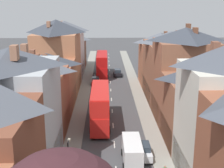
{
  "coord_description": "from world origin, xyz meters",
  "views": [
    {
      "loc": [
        -1.06,
        -16.85,
        17.09
      ],
      "look_at": [
        0.25,
        42.66,
        1.05
      ],
      "focal_mm": 50.0,
      "sensor_mm": 36.0,
      "label": 1
    }
  ],
  "objects_px": {
    "delivery_van": "(132,150)",
    "street_lamp": "(69,166)",
    "double_decker_bus_lead": "(100,106)",
    "car_near_silver": "(143,150)",
    "car_parked_left_a": "(96,81)",
    "double_decker_bus_mid_street": "(102,64)",
    "car_parked_right_a": "(118,72)"
  },
  "relations": [
    {
      "from": "car_parked_left_a",
      "to": "car_near_silver",
      "type": "bearing_deg",
      "value": -78.91
    },
    {
      "from": "car_near_silver",
      "to": "car_parked_right_a",
      "type": "distance_m",
      "value": 39.09
    },
    {
      "from": "double_decker_bus_mid_street",
      "to": "car_parked_right_a",
      "type": "relative_size",
      "value": 2.55
    },
    {
      "from": "car_parked_left_a",
      "to": "delivery_van",
      "type": "relative_size",
      "value": 0.74
    },
    {
      "from": "double_decker_bus_mid_street",
      "to": "street_lamp",
      "type": "bearing_deg",
      "value": -93.02
    },
    {
      "from": "car_near_silver",
      "to": "street_lamp",
      "type": "distance_m",
      "value": 10.69
    },
    {
      "from": "car_near_silver",
      "to": "street_lamp",
      "type": "xyz_separation_m",
      "value": [
        -7.35,
        -7.39,
        2.39
      ]
    },
    {
      "from": "car_parked_right_a",
      "to": "street_lamp",
      "type": "height_order",
      "value": "street_lamp"
    },
    {
      "from": "delivery_van",
      "to": "street_lamp",
      "type": "height_order",
      "value": "street_lamp"
    },
    {
      "from": "car_parked_right_a",
      "to": "car_near_silver",
      "type": "bearing_deg",
      "value": -88.09
    },
    {
      "from": "car_parked_left_a",
      "to": "street_lamp",
      "type": "xyz_separation_m",
      "value": [
        -1.15,
        -39.01,
        2.44
      ]
    },
    {
      "from": "car_near_silver",
      "to": "street_lamp",
      "type": "height_order",
      "value": "street_lamp"
    },
    {
      "from": "delivery_van",
      "to": "street_lamp",
      "type": "bearing_deg",
      "value": -133.22
    },
    {
      "from": "double_decker_bus_lead",
      "to": "delivery_van",
      "type": "xyz_separation_m",
      "value": [
        3.61,
        -10.51,
        -1.48
      ]
    },
    {
      "from": "car_parked_left_a",
      "to": "street_lamp",
      "type": "bearing_deg",
      "value": -91.69
    },
    {
      "from": "street_lamp",
      "to": "car_parked_right_a",
      "type": "bearing_deg",
      "value": 82.58
    },
    {
      "from": "double_decker_bus_mid_street",
      "to": "street_lamp",
      "type": "relative_size",
      "value": 1.96
    },
    {
      "from": "car_parked_left_a",
      "to": "street_lamp",
      "type": "distance_m",
      "value": 39.1
    },
    {
      "from": "car_parked_right_a",
      "to": "delivery_van",
      "type": "bearing_deg",
      "value": -90.0
    },
    {
      "from": "double_decker_bus_lead",
      "to": "double_decker_bus_mid_street",
      "type": "height_order",
      "value": "same"
    },
    {
      "from": "double_decker_bus_lead",
      "to": "street_lamp",
      "type": "bearing_deg",
      "value": -98.2
    },
    {
      "from": "double_decker_bus_lead",
      "to": "car_parked_left_a",
      "type": "height_order",
      "value": "double_decker_bus_lead"
    },
    {
      "from": "double_decker_bus_lead",
      "to": "car_near_silver",
      "type": "relative_size",
      "value": 2.7
    },
    {
      "from": "double_decker_bus_mid_street",
      "to": "car_parked_left_a",
      "type": "height_order",
      "value": "double_decker_bus_mid_street"
    },
    {
      "from": "car_parked_left_a",
      "to": "street_lamp",
      "type": "height_order",
      "value": "street_lamp"
    },
    {
      "from": "street_lamp",
      "to": "delivery_van",
      "type": "bearing_deg",
      "value": 46.78
    },
    {
      "from": "car_near_silver",
      "to": "delivery_van",
      "type": "distance_m",
      "value": 1.68
    },
    {
      "from": "double_decker_bus_lead",
      "to": "car_near_silver",
      "type": "bearing_deg",
      "value": -62.82
    },
    {
      "from": "double_decker_bus_lead",
      "to": "double_decker_bus_mid_street",
      "type": "distance_m",
      "value": 29.25
    },
    {
      "from": "double_decker_bus_mid_street",
      "to": "car_near_silver",
      "type": "height_order",
      "value": "double_decker_bus_mid_street"
    },
    {
      "from": "double_decker_bus_mid_street",
      "to": "street_lamp",
      "type": "height_order",
      "value": "street_lamp"
    },
    {
      "from": "double_decker_bus_lead",
      "to": "car_parked_left_a",
      "type": "xyz_separation_m",
      "value": [
        -1.29,
        22.06,
        -2.02
      ]
    }
  ]
}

